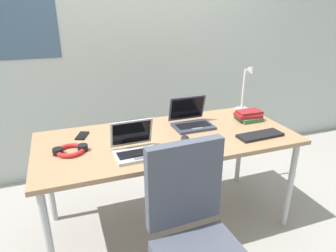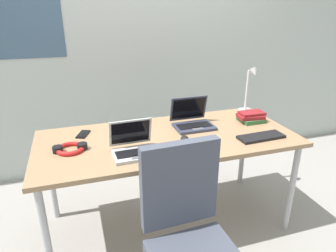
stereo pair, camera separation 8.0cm
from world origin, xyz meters
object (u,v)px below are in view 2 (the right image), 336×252
at_px(book_stack, 251,117).
at_px(paper_folder_front_left, 130,129).
at_px(desk_lamp, 249,90).
at_px(laptop_mid_desk, 192,121).
at_px(external_keyboard, 261,137).
at_px(laptop_near_mouse, 134,147).
at_px(cell_phone, 83,134).
at_px(headphones, 70,148).
at_px(computer_mouse, 185,139).

relative_size(book_stack, paper_folder_front_left, 0.69).
relative_size(desk_lamp, book_stack, 1.86).
relative_size(laptop_mid_desk, paper_folder_front_left, 0.95).
height_order(desk_lamp, laptop_mid_desk, desk_lamp).
relative_size(laptop_mid_desk, external_keyboard, 0.89).
relative_size(laptop_near_mouse, laptop_mid_desk, 0.95).
height_order(laptop_mid_desk, paper_folder_front_left, laptop_mid_desk).
xyz_separation_m(laptop_near_mouse, book_stack, (1.00, 0.26, -0.00)).
xyz_separation_m(laptop_near_mouse, cell_phone, (-0.29, 0.39, -0.04)).
height_order(laptop_near_mouse, external_keyboard, laptop_near_mouse).
distance_m(laptop_mid_desk, paper_folder_front_left, 0.48).
distance_m(desk_lamp, headphones, 1.50).
bearing_deg(laptop_mid_desk, desk_lamp, 14.68).
bearing_deg(external_keyboard, computer_mouse, 164.94).
relative_size(computer_mouse, paper_folder_front_left, 0.31).
xyz_separation_m(external_keyboard, paper_folder_front_left, (-0.84, 0.43, -0.01)).
relative_size(laptop_mid_desk, book_stack, 1.36).
xyz_separation_m(laptop_near_mouse, external_keyboard, (0.89, -0.04, -0.03)).
relative_size(headphones, book_stack, 0.99).
height_order(external_keyboard, computer_mouse, computer_mouse).
distance_m(computer_mouse, paper_folder_front_left, 0.45).
distance_m(external_keyboard, paper_folder_front_left, 0.94).
bearing_deg(desk_lamp, computer_mouse, -151.82).
bearing_deg(cell_phone, desk_lamp, 25.21).
distance_m(cell_phone, headphones, 0.25).
xyz_separation_m(headphones, paper_folder_front_left, (0.43, 0.23, -0.01)).
bearing_deg(headphones, book_stack, 4.40).
bearing_deg(laptop_near_mouse, desk_lamp, 22.89).
height_order(laptop_near_mouse, paper_folder_front_left, laptop_near_mouse).
bearing_deg(paper_folder_front_left, book_stack, -7.67).
height_order(laptop_near_mouse, book_stack, laptop_near_mouse).
relative_size(laptop_near_mouse, headphones, 1.30).
relative_size(external_keyboard, cell_phone, 2.43).
bearing_deg(laptop_near_mouse, external_keyboard, -2.79).
xyz_separation_m(laptop_mid_desk, external_keyboard, (0.37, -0.35, -0.03)).
bearing_deg(headphones, paper_folder_front_left, 28.68).
bearing_deg(headphones, laptop_near_mouse, -22.60).
xyz_separation_m(desk_lamp, cell_phone, (-1.37, -0.06, -0.19)).
bearing_deg(laptop_near_mouse, computer_mouse, 11.22).
distance_m(laptop_mid_desk, computer_mouse, 0.28).
xyz_separation_m(laptop_near_mouse, paper_folder_front_left, (0.05, 0.39, -0.04)).
height_order(desk_lamp, paper_folder_front_left, desk_lamp).
relative_size(desk_lamp, headphones, 1.87).
bearing_deg(paper_folder_front_left, computer_mouse, -45.31).
height_order(book_stack, paper_folder_front_left, book_stack).
xyz_separation_m(headphones, book_stack, (1.37, 0.11, 0.02)).
xyz_separation_m(computer_mouse, book_stack, (0.63, 0.19, 0.02)).
bearing_deg(book_stack, desk_lamp, 66.46).
relative_size(laptop_near_mouse, external_keyboard, 0.84).
bearing_deg(headphones, laptop_mid_desk, 9.55).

